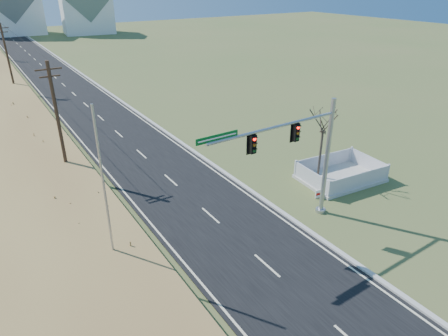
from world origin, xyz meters
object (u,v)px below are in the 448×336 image
traffic_signal_mast (306,153)px  flagpole (107,211)px  fence_enclosure (340,176)px  bare_tree (324,119)px  open_sign (318,194)px

traffic_signal_mast → flagpole: flagpole is taller
traffic_signal_mast → fence_enclosure: traffic_signal_mast is taller
bare_tree → traffic_signal_mast: bearing=-144.7°
fence_enclosure → bare_tree: (-1.43, 0.97, 4.62)m
fence_enclosure → bare_tree: 4.93m
open_sign → bare_tree: 5.46m
traffic_signal_mast → open_sign: traffic_signal_mast is taller
traffic_signal_mast → flagpole: (-11.59, 1.74, -1.07)m
traffic_signal_mast → open_sign: size_ratio=15.81×
traffic_signal_mast → fence_enclosure: (6.59, 2.68, -4.45)m
fence_enclosure → open_sign: bearing=-156.7°
fence_enclosure → open_sign: size_ratio=10.33×
flagpole → bare_tree: size_ratio=1.51×
flagpole → bare_tree: (16.75, 1.91, 1.24)m
traffic_signal_mast → bare_tree: traffic_signal_mast is taller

